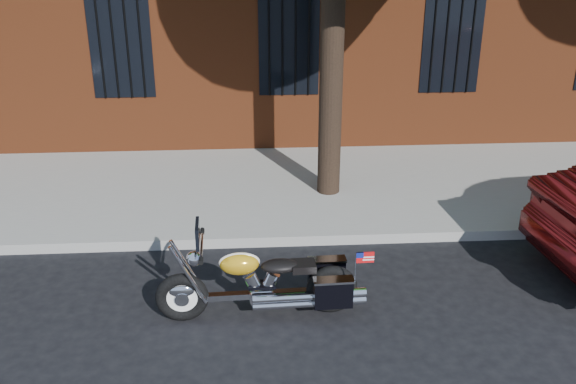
{
  "coord_description": "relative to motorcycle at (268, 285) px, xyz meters",
  "views": [
    {
      "loc": [
        -0.76,
        -6.61,
        4.21
      ],
      "look_at": [
        -0.29,
        0.8,
        1.04
      ],
      "focal_mm": 40.0,
      "sensor_mm": 36.0,
      "label": 1
    }
  ],
  "objects": [
    {
      "name": "curb",
      "position": [
        0.58,
        1.75,
        -0.34
      ],
      "size": [
        40.0,
        0.16,
        0.15
      ],
      "primitive_type": "cube",
      "color": "gray",
      "rests_on": "ground"
    },
    {
      "name": "ground",
      "position": [
        0.58,
        0.37,
        -0.41
      ],
      "size": [
        120.0,
        120.0,
        0.0
      ],
      "primitive_type": "plane",
      "color": "black",
      "rests_on": "ground"
    },
    {
      "name": "motorcycle",
      "position": [
        0.0,
        0.0,
        0.0
      ],
      "size": [
        2.41,
        0.71,
        1.21
      ],
      "rotation": [
        0.0,
        0.0,
        0.04
      ],
      "color": "black",
      "rests_on": "ground"
    },
    {
      "name": "sidewalk",
      "position": [
        0.58,
        3.63,
        -0.34
      ],
      "size": [
        40.0,
        3.6,
        0.15
      ],
      "primitive_type": "cube",
      "color": "gray",
      "rests_on": "ground"
    }
  ]
}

